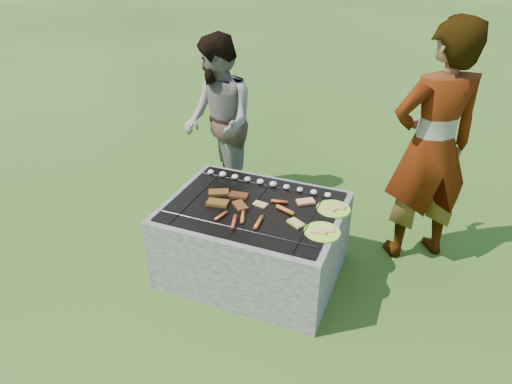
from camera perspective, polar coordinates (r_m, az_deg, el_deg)
lawn at (r=3.74m, az=-0.29°, el=-9.69°), size 60.00×60.00×0.00m
fire_pit at (r=3.56m, az=-0.30°, el=-6.20°), size 1.30×1.00×0.62m
mushrooms at (r=3.65m, az=1.02°, el=1.22°), size 1.05×0.06×0.04m
pork_slabs at (r=3.45m, az=-3.68°, el=-0.84°), size 0.39×0.27×0.02m
sausages at (r=3.24m, az=-0.01°, el=-2.94°), size 0.51×0.48×0.03m
bread_on_grate at (r=3.33m, az=4.59°, el=-2.13°), size 0.44×0.43×0.02m
plate_far at (r=3.39m, az=9.66°, el=-2.11°), size 0.26×0.26×0.03m
plate_near at (r=3.13m, az=8.26°, el=-4.98°), size 0.32×0.32×0.03m
cook at (r=3.69m, az=21.10°, el=5.13°), size 0.84×0.77×1.92m
bystander at (r=4.35m, az=-4.69°, el=8.65°), size 0.98×0.99×1.62m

